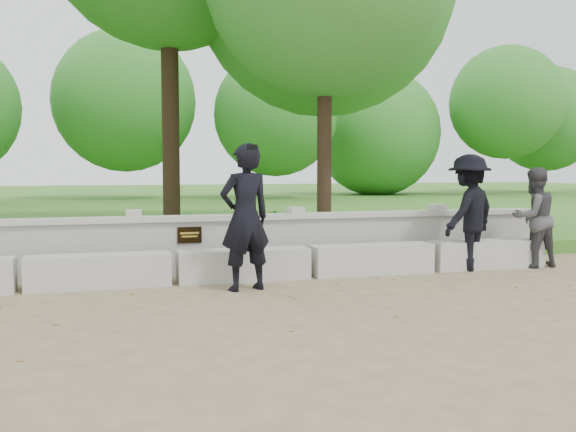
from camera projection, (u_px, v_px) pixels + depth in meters
The scene contains 10 objects.
ground at pixel (193, 313), 7.14m from camera, with size 80.00×80.00×0.00m, color #9A865E.
lawn at pixel (132, 214), 20.53m from camera, with size 40.00×22.00×0.25m, color #347021.
concrete_bench at pixel (174, 268), 8.94m from camera, with size 11.90×0.45×0.45m.
parapet_wall at pixel (168, 245), 9.59m from camera, with size 12.50×0.35×0.90m.
man_main at pixel (245, 217), 8.42m from camera, with size 0.80×0.72×1.94m.
visitor_left at pixel (534, 217), 10.42m from camera, with size 0.82×0.65×1.62m.
visitor_mid at pixel (469, 212), 10.09m from camera, with size 1.36×1.17×1.83m.
shrub_b at pixel (283, 231), 11.11m from camera, with size 0.31×0.25×0.56m, color #35812C.
shrub_c at pixel (282, 226), 12.15m from camera, with size 0.49×0.43×0.54m, color #35812C.
shrub_d at pixel (186, 228), 11.64m from camera, with size 0.31×0.28×0.56m, color #35812C.
Camera 1 is at (-0.97, -7.05, 1.62)m, focal length 40.00 mm.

